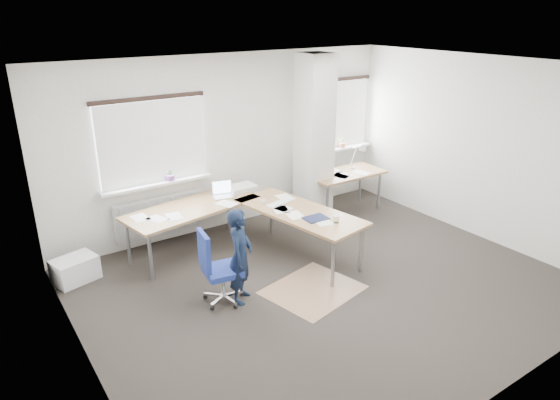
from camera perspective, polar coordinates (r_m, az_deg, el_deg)
ground at (r=6.75m, az=5.16°, el=-9.54°), size 6.00×6.00×0.00m
room_shell at (r=6.50m, az=4.37°, el=6.04°), size 6.04×5.04×2.82m
floor_mat at (r=6.61m, az=3.78°, el=-10.19°), size 1.33×1.19×0.01m
white_crate at (r=7.26m, az=-22.36°, el=-7.35°), size 0.63×0.51×0.33m
desk_main at (r=7.25m, az=-3.77°, el=-1.13°), size 2.82×2.63×0.96m
desk_side at (r=8.86m, az=7.47°, el=2.86°), size 1.41×0.72×1.22m
task_chair at (r=6.26m, az=-6.87°, el=-9.35°), size 0.54×0.53×0.97m
person at (r=6.12m, az=-4.56°, el=-6.39°), size 0.52×0.52×1.22m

